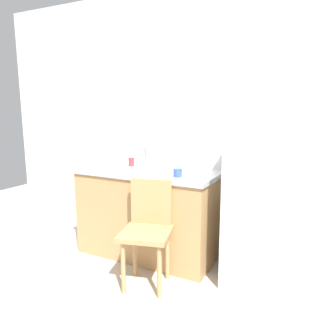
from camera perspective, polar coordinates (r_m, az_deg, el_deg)
name	(u,v)px	position (r m, az deg, el deg)	size (l,w,h in m)	color
ground_plane	(138,291)	(2.90, -5.30, -20.58)	(8.00, 8.00, 0.00)	#BCB2A3
back_wall	(188,124)	(3.37, 3.56, 7.68)	(4.80, 0.10, 2.65)	silver
cabinet_base	(148,215)	(3.36, -3.44, -8.12)	(1.37, 0.60, 0.84)	tan
countertop	(148,172)	(3.24, -3.53, -0.70)	(1.41, 0.64, 0.04)	#B7B7BC
faucet	(147,153)	(3.51, -3.65, 2.70)	(0.02, 0.02, 0.27)	#B7B7BC
refrigerator	(268,204)	(2.87, 16.96, -6.07)	(0.62, 0.62, 1.39)	silver
chair	(148,227)	(2.80, -3.55, -10.30)	(0.49, 0.49, 0.89)	tan
dish_tray	(158,170)	(3.08, -1.80, -0.42)	(0.28, 0.20, 0.05)	white
cup_red	(131,162)	(3.46, -6.40, 1.08)	(0.06, 0.06, 0.09)	red
cup_blue	(178,173)	(2.91, 1.70, -0.82)	(0.08, 0.08, 0.08)	blue
cup_white	(147,164)	(3.35, -3.64, 0.69)	(0.07, 0.07, 0.08)	white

